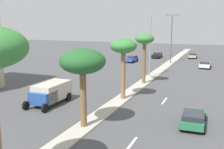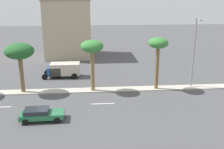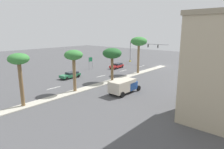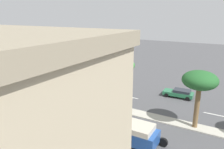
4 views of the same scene
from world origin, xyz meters
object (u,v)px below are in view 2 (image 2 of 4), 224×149
(commercial_building, at_px, (68,28))
(box_truck, at_px, (62,69))
(palm_tree_far, at_px, (92,49))
(street_lamp_front, at_px, (194,47))
(sedan_green_mid, at_px, (41,114))
(palm_tree_front, at_px, (158,46))
(palm_tree_left, at_px, (19,52))

(commercial_building, distance_m, box_truck, 16.11)
(palm_tree_far, xyz_separation_m, street_lamp_front, (-0.44, 13.91, -0.17))
(sedan_green_mid, bearing_deg, palm_tree_far, 146.59)
(commercial_building, xyz_separation_m, palm_tree_front, (22.14, 13.43, 0.09))
(street_lamp_front, xyz_separation_m, box_truck, (-6.29, -18.62, -4.44))
(palm_tree_front, bearing_deg, sedan_green_mid, -59.69)
(commercial_building, relative_size, box_truck, 2.06)
(street_lamp_front, bearing_deg, palm_tree_left, -89.39)
(commercial_building, distance_m, palm_tree_left, 22.43)
(palm_tree_left, relative_size, street_lamp_front, 0.69)
(palm_tree_far, distance_m, sedan_green_mid, 11.29)
(palm_tree_far, relative_size, box_truck, 1.19)
(palm_tree_front, bearing_deg, box_truck, -116.59)
(palm_tree_far, relative_size, sedan_green_mid, 1.52)
(sedan_green_mid, distance_m, box_truck, 15.14)
(commercial_building, bearing_deg, palm_tree_far, 11.90)
(commercial_building, bearing_deg, palm_tree_left, -12.07)
(palm_tree_left, height_order, sedan_green_mid, palm_tree_left)
(commercial_building, bearing_deg, street_lamp_front, 40.58)
(palm_tree_far, bearing_deg, commercial_building, -168.10)
(palm_tree_left, xyz_separation_m, palm_tree_front, (0.21, 18.12, 0.56))
(palm_tree_left, relative_size, box_truck, 1.14)
(palm_tree_left, bearing_deg, street_lamp_front, 90.61)
(sedan_green_mid, bearing_deg, palm_tree_left, -156.00)
(palm_tree_left, relative_size, palm_tree_front, 0.93)
(palm_tree_left, height_order, palm_tree_front, palm_tree_front)
(palm_tree_front, bearing_deg, palm_tree_far, -90.15)
(sedan_green_mid, bearing_deg, commercial_building, 178.37)
(street_lamp_front, bearing_deg, commercial_building, -139.42)
(palm_tree_far, bearing_deg, palm_tree_front, 89.85)
(palm_tree_left, height_order, street_lamp_front, street_lamp_front)
(street_lamp_front, xyz_separation_m, sedan_green_mid, (8.82, -19.44, -4.99))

